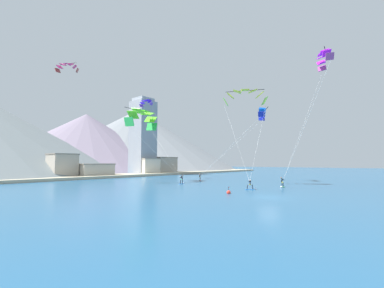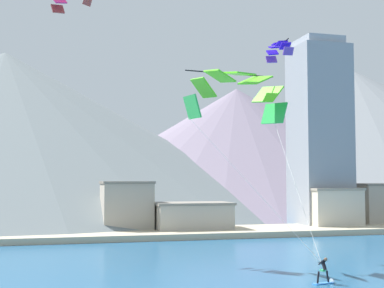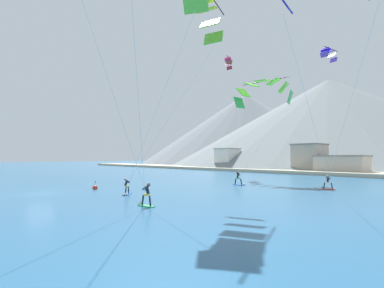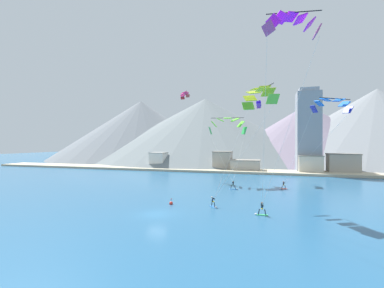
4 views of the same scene
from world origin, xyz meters
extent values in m
cube|color=#337FDB|center=(7.44, 21.11, 0.04)|extent=(1.50, 0.76, 0.07)
cylinder|color=black|center=(7.06, 21.02, 0.45)|extent=(0.28, 0.18, 0.76)
cylinder|color=black|center=(7.83, 21.20, 0.45)|extent=(0.28, 0.18, 0.76)
cube|color=#33B266|center=(7.44, 21.11, 0.86)|extent=(0.31, 0.37, 0.12)
cylinder|color=black|center=(7.47, 21.00, 1.21)|extent=(0.32, 0.50, 0.65)
cylinder|color=black|center=(7.33, 21.07, 1.39)|extent=(0.21, 0.55, 0.42)
cylinder|color=black|center=(7.57, 21.13, 1.39)|extent=(0.21, 0.55, 0.42)
cylinder|color=black|center=(7.41, 21.27, 1.36)|extent=(0.51, 0.15, 0.03)
sphere|color=brown|center=(7.51, 20.83, 1.60)|extent=(0.23, 0.23, 0.23)
cone|color=white|center=(8.29, 21.31, 0.10)|extent=(0.37, 0.42, 0.36)
cube|color=green|center=(0.94, 29.52, 12.39)|extent=(0.93, 2.62, 1.93)
cube|color=#62E525|center=(1.85, 29.51, 13.93)|extent=(1.64, 2.77, 1.73)
cube|color=#62E525|center=(3.28, 29.73, 14.98)|extent=(2.18, 2.86, 1.23)
cube|color=#62E525|center=(4.98, 30.14, 15.35)|extent=(2.45, 2.87, 0.50)
cube|color=#62E525|center=(6.66, 30.65, 14.98)|extent=(2.48, 2.80, 1.23)
cube|color=#62E525|center=(8.00, 31.19, 13.93)|extent=(2.19, 2.65, 1.73)
cube|color=green|center=(8.78, 31.66, 12.39)|extent=(1.63, 2.46, 1.93)
cylinder|color=black|center=(4.69, 31.20, 15.53)|extent=(8.02, 0.98, 0.10)
cylinder|color=silver|center=(4.07, 25.43, 6.44)|extent=(6.70, 8.37, 10.17)
cylinder|color=silver|center=(8.16, 26.55, 6.44)|extent=(1.53, 10.59, 10.17)
cube|color=#6C3EB2|center=(11.98, 39.54, 19.00)|extent=(1.11, 0.55, 0.84)
cube|color=#2D11D2|center=(11.91, 39.08, 19.61)|extent=(1.12, 0.73, 0.75)
cube|color=#2D11D2|center=(11.88, 38.43, 20.02)|extent=(1.12, 0.80, 0.55)
cube|color=#2D11D2|center=(11.89, 37.68, 20.16)|extent=(1.13, 0.84, 0.28)
cube|color=#2D11D2|center=(11.94, 36.93, 20.02)|extent=(1.12, 0.89, 0.55)
cube|color=#2D11D2|center=(12.03, 36.29, 19.61)|extent=(1.12, 0.82, 0.75)
cube|color=#6C3EB2|center=(12.14, 35.84, 19.00)|extent=(1.10, 0.64, 0.84)
cylinder|color=black|center=(12.37, 37.70, 20.23)|extent=(0.51, 3.76, 0.10)
cube|color=#9F3834|center=(-9.30, 39.02, 22.34)|extent=(1.30, 0.83, 0.96)
cube|color=#D42674|center=(-9.16, 38.54, 23.00)|extent=(1.41, 1.08, 0.92)
cube|color=#9F3834|center=(-6.80, 36.03, 22.34)|extent=(0.95, 1.26, 0.96)
cube|color=#BCAD8E|center=(0.00, 52.26, 0.35)|extent=(180.00, 10.00, 0.70)
cube|color=#A89E8E|center=(-0.49, 56.15, 3.11)|extent=(6.02, 6.05, 6.22)
cube|color=slate|center=(-0.49, 56.15, 6.37)|extent=(6.26, 6.29, 0.30)
cube|color=beige|center=(26.79, 54.84, 2.65)|extent=(6.82, 6.60, 5.31)
cube|color=gray|center=(26.79, 54.84, 5.46)|extent=(7.09, 6.87, 0.30)
cube|color=#B7AD9E|center=(7.38, 53.78, 1.81)|extent=(9.20, 5.62, 3.62)
cube|color=gray|center=(7.38, 53.78, 3.77)|extent=(9.57, 5.85, 0.30)
cube|color=gray|center=(26.60, 56.83, 12.68)|extent=(7.00, 7.00, 25.37)
cube|color=#979DA8|center=(26.60, 56.83, 25.97)|extent=(5.60, 5.60, 1.20)
cone|color=slate|center=(-19.73, 111.53, 17.29)|extent=(126.88, 126.88, 34.58)
cone|color=slate|center=(64.50, 110.30, 17.59)|extent=(118.45, 118.45, 35.18)
cone|color=slate|center=(32.97, 109.04, 14.21)|extent=(94.28, 94.28, 28.42)
camera|label=1|loc=(-29.98, -13.15, 4.18)|focal=24.00mm
camera|label=2|loc=(-9.67, -10.51, 6.70)|focal=50.00mm
camera|label=3|loc=(31.68, -8.75, 3.57)|focal=28.00mm
camera|label=4|loc=(13.98, -31.24, 9.45)|focal=24.00mm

